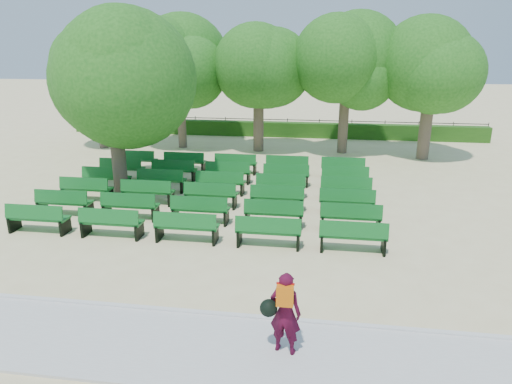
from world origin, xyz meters
TOP-DOWN VIEW (x-y plane):
  - ground at (0.00, 0.00)m, footprint 120.00×120.00m
  - paving at (0.00, -7.40)m, footprint 30.00×2.20m
  - curb at (0.00, -6.25)m, footprint 30.00×0.12m
  - hedge at (0.00, 14.00)m, footprint 26.00×0.70m
  - fence at (0.00, 14.40)m, footprint 26.00×0.10m
  - tree_line at (0.00, 10.00)m, footprint 21.80×6.80m
  - bench_array at (-0.52, 1.23)m, footprint 1.88×0.68m
  - tree_among at (-4.34, 1.42)m, footprint 4.83×4.83m
  - person at (2.68, -7.25)m, footprint 0.78×0.51m

SIDE VIEW (x-z plane):
  - ground at x=0.00m, z-range 0.00..0.00m
  - fence at x=0.00m, z-range -0.51..0.51m
  - tree_line at x=0.00m, z-range -3.52..3.52m
  - paving at x=0.00m, z-range 0.00..0.06m
  - curb at x=0.00m, z-range 0.00..0.10m
  - bench_array at x=-0.52m, z-range -0.49..0.68m
  - hedge at x=0.00m, z-range 0.00..0.90m
  - person at x=2.68m, z-range 0.09..1.69m
  - tree_among at x=-4.34m, z-range 1.09..7.66m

